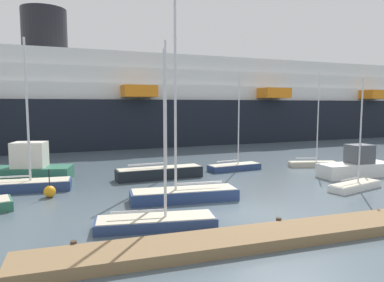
# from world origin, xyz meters

# --- Properties ---
(ground_plane) EXTENTS (600.00, 600.00, 0.00)m
(ground_plane) POSITION_xyz_m (0.00, 0.00, 0.00)
(ground_plane) COLOR #4C5B66
(dock_pier) EXTENTS (22.36, 2.28, 0.54)m
(dock_pier) POSITION_xyz_m (0.00, -3.97, 0.23)
(dock_pier) COLOR olive
(dock_pier) RESTS_ON ground_plane
(sailboat_0) EXTENTS (5.76, 2.31, 8.20)m
(sailboat_0) POSITION_xyz_m (-5.29, -0.83, 0.38)
(sailboat_0) COLOR navy
(sailboat_0) RESTS_ON ground_plane
(sailboat_1) EXTENTS (4.53, 2.38, 7.45)m
(sailboat_1) POSITION_xyz_m (9.13, 2.35, 0.35)
(sailboat_1) COLOR white
(sailboat_1) RESTS_ON ground_plane
(sailboat_2) EXTENTS (6.22, 2.16, 10.02)m
(sailboat_2) POSITION_xyz_m (-12.19, 8.85, 0.47)
(sailboat_2) COLOR navy
(sailboat_2) RESTS_ON ground_plane
(sailboat_3) EXTENTS (6.50, 2.25, 12.45)m
(sailboat_3) POSITION_xyz_m (-2.70, 3.25, 0.56)
(sailboat_3) COLOR navy
(sailboat_3) RESTS_ON ground_plane
(sailboat_4) EXTENTS (4.90, 2.04, 8.58)m
(sailboat_4) POSITION_xyz_m (4.36, 11.36, 0.39)
(sailboat_4) COLOR navy
(sailboat_4) RESTS_ON ground_plane
(sailboat_5) EXTENTS (4.49, 2.05, 8.56)m
(sailboat_5) POSITION_xyz_m (11.96, 10.69, 0.42)
(sailboat_5) COLOR #BCB29E
(sailboat_5) RESTS_ON ground_plane
(sailboat_6) EXTENTS (6.78, 1.99, 10.54)m
(sailboat_6) POSITION_xyz_m (-2.64, 9.95, 0.59)
(sailboat_6) COLOR black
(sailboat_6) RESTS_ON ground_plane
(fishing_boat_0) EXTENTS (6.20, 2.01, 4.71)m
(fishing_boat_0) POSITION_xyz_m (12.54, 5.95, 0.84)
(fishing_boat_0) COLOR white
(fishing_boat_0) RESTS_ON ground_plane
(fishing_boat_1) EXTENTS (6.96, 3.65, 5.22)m
(fishing_boat_1) POSITION_xyz_m (-12.32, 12.48, 1.00)
(fishing_boat_1) COLOR #2D6B51
(fishing_boat_1) RESTS_ON ground_plane
(channel_buoy_0) EXTENTS (0.72, 0.72, 1.76)m
(channel_buoy_0) POSITION_xyz_m (-10.38, 6.56, 0.37)
(channel_buoy_0) COLOR orange
(channel_buoy_0) RESTS_ON ground_plane
(cruise_ship) EXTENTS (116.36, 24.71, 18.36)m
(cruise_ship) POSITION_xyz_m (8.21, 37.45, 5.80)
(cruise_ship) COLOR black
(cruise_ship) RESTS_ON ground_plane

